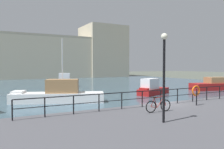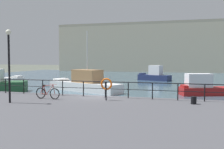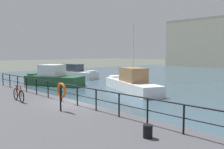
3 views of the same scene
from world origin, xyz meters
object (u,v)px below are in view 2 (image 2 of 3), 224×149
(moored_cabin_cruiser, at_px, (204,87))
(parked_bicycle, at_px, (48,93))
(moored_blue_motorboat, at_px, (85,84))
(mooring_bollard, at_px, (194,100))
(life_ring_stand, at_px, (106,85))
(quay_lamp_post, at_px, (9,56))
(moored_green_narrowboat, at_px, (155,75))
(harbor_building, at_px, (195,46))

(moored_cabin_cruiser, bearing_deg, parked_bicycle, 31.91)
(moored_cabin_cruiser, height_order, moored_blue_motorboat, moored_blue_motorboat)
(mooring_bollard, xyz_separation_m, life_ring_stand, (-5.24, -0.09, 0.75))
(moored_cabin_cruiser, relative_size, parked_bicycle, 3.21)
(mooring_bollard, bearing_deg, quay_lamp_post, -165.72)
(parked_bicycle, distance_m, quay_lamp_post, 3.40)
(moored_green_narrowboat, bearing_deg, parked_bicycle, 104.40)
(harbor_building, distance_m, parked_bicycle, 64.46)
(harbor_building, xyz_separation_m, mooring_bollard, (0.16, -62.95, -5.81))
(life_ring_stand, relative_size, quay_lamp_post, 0.32)
(moored_cabin_cruiser, distance_m, mooring_bollard, 12.55)
(parked_bicycle, distance_m, life_ring_stand, 3.90)
(moored_cabin_cruiser, relative_size, mooring_bollard, 12.92)
(quay_lamp_post, bearing_deg, moored_blue_motorboat, 95.07)
(harbor_building, height_order, moored_cabin_cruiser, harbor_building)
(quay_lamp_post, bearing_deg, parked_bicycle, 55.92)
(moored_blue_motorboat, bearing_deg, parked_bicycle, 124.74)
(harbor_building, bearing_deg, moored_cabin_cruiser, -88.78)
(moored_cabin_cruiser, xyz_separation_m, life_ring_stand, (-6.16, -12.60, 1.23))
(harbor_building, bearing_deg, moored_green_narrowboat, -100.48)
(parked_bicycle, bearing_deg, moored_cabin_cruiser, 56.64)
(moored_blue_motorboat, height_order, quay_lamp_post, moored_blue_motorboat)
(harbor_building, xyz_separation_m, moored_cabin_cruiser, (1.08, -50.44, -6.29))
(mooring_bollard, relative_size, life_ring_stand, 0.31)
(harbor_building, relative_size, moored_green_narrowboat, 11.04)
(moored_cabin_cruiser, xyz_separation_m, moored_green_narrowboat, (-7.28, 16.90, 0.08))
(harbor_building, distance_m, moored_blue_motorboat, 52.55)
(parked_bicycle, bearing_deg, mooring_bollard, 7.86)
(life_ring_stand, bearing_deg, moored_cabin_cruiser, 63.95)
(moored_cabin_cruiser, xyz_separation_m, quay_lamp_post, (-11.32, -15.16, 3.04))
(quay_lamp_post, bearing_deg, mooring_bollard, 14.28)
(life_ring_stand, bearing_deg, moored_blue_motorboat, 118.04)
(moored_green_narrowboat, distance_m, quay_lamp_post, 32.45)
(life_ring_stand, bearing_deg, mooring_bollard, 0.94)
(moored_green_narrowboat, bearing_deg, harbor_building, -80.97)
(harbor_building, distance_m, moored_cabin_cruiser, 50.84)
(moored_green_narrowboat, height_order, mooring_bollard, moored_green_narrowboat)
(life_ring_stand, xyz_separation_m, quay_lamp_post, (-5.17, -2.56, 1.80))
(moored_green_narrowboat, height_order, quay_lamp_post, quay_lamp_post)
(moored_green_narrowboat, relative_size, quay_lamp_post, 1.33)
(harbor_building, xyz_separation_m, quay_lamp_post, (-10.25, -65.60, -3.25))
(harbor_building, relative_size, moored_cabin_cruiser, 11.10)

